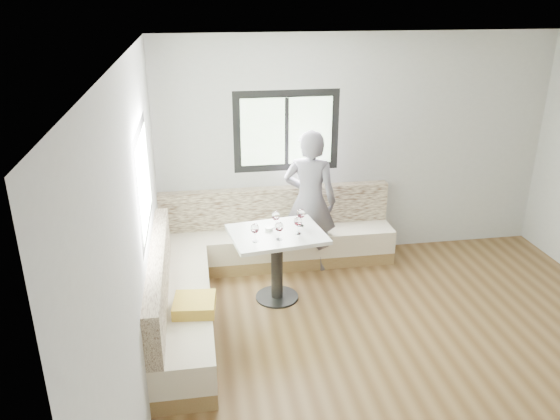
% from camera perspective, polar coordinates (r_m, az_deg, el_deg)
% --- Properties ---
extents(room, '(5.01, 5.01, 2.81)m').
position_cam_1_polar(room, '(4.80, 15.43, -1.26)').
color(room, brown).
rests_on(room, ground).
extents(banquette, '(2.90, 2.80, 0.95)m').
position_cam_1_polar(banquette, '(6.27, -4.24, -5.72)').
color(banquette, olive).
rests_on(banquette, ground).
extents(table, '(1.09, 0.90, 0.81)m').
position_cam_1_polar(table, '(5.98, -0.33, -4.14)').
color(table, black).
rests_on(table, ground).
extents(person, '(0.75, 0.63, 1.76)m').
position_cam_1_polar(person, '(6.58, 3.14, 0.94)').
color(person, '#5C5761').
rests_on(person, ground).
extents(olive_ramekin, '(0.09, 0.09, 0.03)m').
position_cam_1_polar(olive_ramekin, '(5.94, -1.14, -1.96)').
color(olive_ramekin, white).
rests_on(olive_ramekin, table).
extents(wine_glass_a, '(0.09, 0.09, 0.20)m').
position_cam_1_polar(wine_glass_a, '(5.64, -2.65, -2.00)').
color(wine_glass_a, white).
rests_on(wine_glass_a, table).
extents(wine_glass_b, '(0.09, 0.09, 0.20)m').
position_cam_1_polar(wine_glass_b, '(5.67, -0.08, -1.83)').
color(wine_glass_b, white).
rests_on(wine_glass_b, table).
extents(wine_glass_c, '(0.09, 0.09, 0.20)m').
position_cam_1_polar(wine_glass_c, '(5.81, 1.89, -1.24)').
color(wine_glass_c, white).
rests_on(wine_glass_c, table).
extents(wine_glass_d, '(0.09, 0.09, 0.20)m').
position_cam_1_polar(wine_glass_d, '(5.95, -0.44, -0.66)').
color(wine_glass_d, white).
rests_on(wine_glass_d, table).
extents(wine_glass_e, '(0.09, 0.09, 0.20)m').
position_cam_1_polar(wine_glass_e, '(6.01, 2.22, -0.43)').
color(wine_glass_e, white).
rests_on(wine_glass_e, table).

